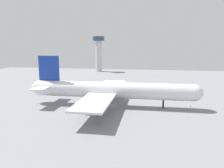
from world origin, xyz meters
name	(u,v)px	position (x,y,z in m)	size (l,w,h in m)	color
ground_plane	(112,106)	(0.00, 0.00, 0.00)	(283.60, 283.60, 0.00)	gray
cargo_airplane	(111,90)	(-0.30, 0.00, 6.59)	(70.90, 58.92, 20.55)	silver
catering_truck	(54,91)	(-34.30, 18.87, 1.07)	(4.25, 3.33, 2.03)	silver
safety_cone_nose	(190,106)	(31.90, 3.95, 0.37)	(0.51, 0.51, 0.73)	orange
safety_cone_tail	(38,103)	(-31.90, -2.45, 0.31)	(0.44, 0.44, 0.63)	orange
control_tower	(99,50)	(-33.75, 120.72, 20.12)	(11.02, 11.02, 33.07)	silver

